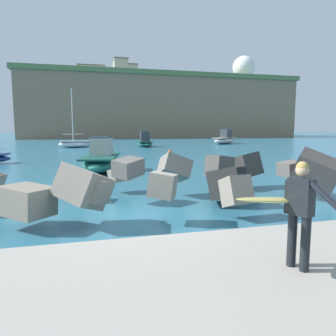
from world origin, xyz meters
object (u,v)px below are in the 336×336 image
(mooring_buoy_inner, at_px, (170,152))
(station_building_east, at_px, (121,69))
(station_building_west, at_px, (91,73))
(surfer_with_board, at_px, (293,206))
(boat_near_right, at_px, (145,142))
(radar_dome, at_px, (244,70))
(station_building_central, at_px, (130,72))
(boat_mid_centre, at_px, (225,139))
(boat_near_centre, at_px, (76,144))
(boat_mid_right, at_px, (101,160))

(mooring_buoy_inner, relative_size, station_building_east, 0.08)
(station_building_west, bearing_deg, station_building_east, -27.45)
(mooring_buoy_inner, bearing_deg, surfer_with_board, -100.22)
(boat_near_right, xyz_separation_m, station_building_west, (-6.05, 57.86, 18.72))
(radar_dome, bearing_deg, station_building_central, -168.90)
(boat_mid_centre, xyz_separation_m, mooring_buoy_inner, (-14.45, -18.82, -0.55))
(radar_dome, xyz_separation_m, station_building_central, (-41.65, -8.17, -3.86))
(boat_near_centre, bearing_deg, boat_mid_centre, 11.18)
(surfer_with_board, distance_m, mooring_buoy_inner, 25.81)
(boat_near_centre, bearing_deg, station_building_east, 77.55)
(boat_mid_right, xyz_separation_m, station_building_west, (0.98, 82.39, 18.72))
(surfer_with_board, distance_m, boat_mid_centre, 48.12)
(boat_near_centre, distance_m, station_building_central, 57.97)
(boat_near_right, xyz_separation_m, boat_mid_centre, (14.44, 4.84, 0.11))
(mooring_buoy_inner, bearing_deg, boat_near_centre, 123.36)
(station_building_west, bearing_deg, boat_mid_centre, -68.87)
(boat_near_centre, bearing_deg, station_building_central, 74.61)
(boat_near_centre, xyz_separation_m, boat_near_right, (9.31, -0.15, 0.13))
(radar_dome, relative_size, station_building_west, 1.31)
(mooring_buoy_inner, bearing_deg, station_building_central, 85.52)
(boat_near_right, height_order, mooring_buoy_inner, boat_near_right)
(boat_near_centre, xyz_separation_m, boat_mid_centre, (23.75, 4.69, 0.24))
(boat_mid_right, bearing_deg, boat_mid_centre, 53.84)
(boat_near_centre, height_order, station_building_east, station_building_east)
(boat_near_right, bearing_deg, station_building_west, 95.97)
(boat_mid_right, xyz_separation_m, station_building_east, (9.49, 77.97, 19.57))
(station_building_central, bearing_deg, boat_mid_centre, -79.17)
(surfer_with_board, distance_m, station_building_west, 98.89)
(station_building_west, distance_m, station_building_east, 9.63)
(surfer_with_board, distance_m, boat_near_right, 39.62)
(mooring_buoy_inner, distance_m, station_building_central, 69.86)
(surfer_with_board, relative_size, boat_near_right, 0.44)
(boat_near_right, bearing_deg, mooring_buoy_inner, -90.04)
(surfer_with_board, bearing_deg, boat_near_centre, 96.82)
(surfer_with_board, height_order, boat_near_centre, boat_near_centre)
(station_building_central, bearing_deg, radar_dome, 11.10)
(surfer_with_board, xyz_separation_m, station_building_east, (7.05, 92.79, 18.95))
(radar_dome, distance_m, station_building_west, 53.18)
(station_building_west, bearing_deg, boat_mid_right, -90.68)
(surfer_with_board, bearing_deg, boat_mid_centre, 66.70)
(boat_near_centre, xyz_separation_m, radar_dome, (56.19, 61.00, 22.80))
(radar_dome, distance_m, station_building_east, 45.20)
(boat_mid_centre, relative_size, station_building_west, 0.73)
(mooring_buoy_inner, xyz_separation_m, station_building_east, (2.47, 67.41, 20.01))
(surfer_with_board, distance_m, boat_mid_right, 15.03)
(boat_mid_centre, xyz_separation_m, station_building_central, (-9.21, 48.13, 18.70))
(boat_near_centre, height_order, station_building_west, station_building_west)
(boat_mid_right, bearing_deg, station_building_east, 83.06)
(boat_near_centre, xyz_separation_m, station_building_east, (11.77, 53.29, 19.69))
(boat_near_centre, relative_size, boat_near_right, 1.64)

